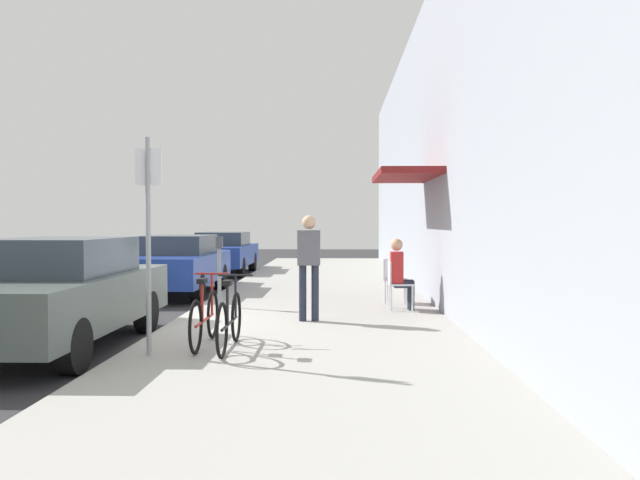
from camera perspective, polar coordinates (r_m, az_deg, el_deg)
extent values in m
plane|color=#2D2D30|center=(10.29, -13.55, -7.98)|extent=(60.00, 60.00, 0.00)
cube|color=#9E9B93|center=(11.92, -0.42, -6.33)|extent=(4.50, 32.00, 0.12)
cube|color=#999EA8|center=(12.06, 11.18, 8.71)|extent=(0.30, 32.00, 6.41)
cube|color=maroon|center=(12.23, 7.66, 5.78)|extent=(1.10, 2.80, 0.12)
cube|color=#47514C|center=(9.19, -22.65, -5.06)|extent=(1.80, 4.40, 0.68)
cube|color=#333D47|center=(9.28, -22.31, -1.35)|extent=(1.48, 2.11, 0.49)
cylinder|color=black|center=(10.23, -15.40, -6.25)|extent=(0.22, 0.64, 0.64)
cylinder|color=black|center=(10.79, -23.51, -5.91)|extent=(0.22, 0.64, 0.64)
cylinder|color=black|center=(7.69, -21.38, -8.90)|extent=(0.22, 0.64, 0.64)
cube|color=navy|center=(15.17, -12.82, -2.45)|extent=(1.80, 4.40, 0.65)
cube|color=#333D47|center=(15.28, -12.69, -0.39)|extent=(1.48, 2.11, 0.43)
cylinder|color=black|center=(16.35, -8.93, -3.28)|extent=(0.22, 0.64, 0.64)
cylinder|color=black|center=(16.71, -14.29, -3.20)|extent=(0.22, 0.64, 0.64)
cylinder|color=black|center=(13.69, -11.00, -4.24)|extent=(0.22, 0.64, 0.64)
cylinder|color=black|center=(14.11, -17.31, -4.10)|extent=(0.22, 0.64, 0.64)
cube|color=navy|center=(21.07, -8.75, -1.33)|extent=(1.80, 4.40, 0.63)
cube|color=#333D47|center=(21.19, -8.68, 0.13)|extent=(1.48, 2.11, 0.43)
cylinder|color=black|center=(22.31, -6.12, -1.96)|extent=(0.22, 0.64, 0.64)
cylinder|color=black|center=(22.57, -10.11, -1.94)|extent=(0.22, 0.64, 0.64)
cylinder|color=black|center=(19.61, -7.17, -2.46)|extent=(0.22, 0.64, 0.64)
cylinder|color=black|center=(19.91, -11.69, -2.42)|extent=(0.22, 0.64, 0.64)
cylinder|color=slate|center=(12.00, -9.06, -3.37)|extent=(0.07, 0.07, 1.10)
cube|color=#383D42|center=(11.96, -9.07, -0.22)|extent=(0.12, 0.10, 0.22)
cylinder|color=gray|center=(7.81, -15.22, -0.56)|extent=(0.06, 0.06, 2.60)
cube|color=white|center=(7.85, -15.23, 6.39)|extent=(0.32, 0.02, 0.44)
torus|color=black|center=(8.82, -9.65, -6.61)|extent=(0.04, 0.66, 0.66)
torus|color=black|center=(7.81, -11.15, -7.69)|extent=(0.04, 0.66, 0.66)
cylinder|color=maroon|center=(8.32, -10.35, -7.12)|extent=(0.04, 1.05, 0.04)
cylinder|color=maroon|center=(8.14, -10.58, -5.53)|extent=(0.04, 0.04, 0.50)
cube|color=black|center=(8.11, -10.59, -3.64)|extent=(0.10, 0.20, 0.06)
cylinder|color=maroon|center=(8.74, -9.72, -4.84)|extent=(0.03, 0.03, 0.56)
cylinder|color=maroon|center=(8.71, -9.73, -3.01)|extent=(0.46, 0.03, 0.03)
torus|color=black|center=(8.53, -7.56, -6.89)|extent=(0.04, 0.66, 0.66)
torus|color=black|center=(7.51, -8.84, -8.06)|extent=(0.04, 0.66, 0.66)
cylinder|color=black|center=(8.02, -8.16, -7.44)|extent=(0.04, 1.05, 0.04)
cylinder|color=black|center=(7.83, -8.35, -5.80)|extent=(0.04, 0.04, 0.50)
cube|color=black|center=(7.80, -8.36, -3.83)|extent=(0.10, 0.20, 0.06)
cylinder|color=black|center=(8.44, -7.62, -5.06)|extent=(0.03, 0.03, 0.56)
cylinder|color=black|center=(8.41, -7.63, -3.16)|extent=(0.46, 0.03, 0.03)
cylinder|color=silver|center=(11.82, 8.15, -5.03)|extent=(0.04, 0.04, 0.45)
cylinder|color=silver|center=(11.44, 8.34, -5.25)|extent=(0.04, 0.04, 0.45)
cylinder|color=silver|center=(11.79, 6.30, -5.04)|extent=(0.04, 0.04, 0.45)
cylinder|color=silver|center=(11.41, 6.43, -5.26)|extent=(0.04, 0.04, 0.45)
cube|color=silver|center=(11.59, 7.31, -3.96)|extent=(0.45, 0.45, 0.03)
cube|color=silver|center=(11.55, 6.30, -2.95)|extent=(0.04, 0.44, 0.40)
cylinder|color=#232838|center=(11.73, 8.15, -5.03)|extent=(0.11, 0.11, 0.47)
cylinder|color=#232838|center=(11.69, 7.51, -3.89)|extent=(0.36, 0.15, 0.14)
cylinder|color=#232838|center=(11.53, 8.24, -5.14)|extent=(0.11, 0.11, 0.47)
cylinder|color=#232838|center=(11.49, 7.60, -3.98)|extent=(0.36, 0.15, 0.14)
cube|color=#B22626|center=(11.56, 6.92, -2.46)|extent=(0.23, 0.36, 0.56)
sphere|color=tan|center=(11.53, 6.93, -0.43)|extent=(0.22, 0.22, 0.22)
cylinder|color=silver|center=(12.74, 7.80, -4.55)|extent=(0.04, 0.04, 0.45)
cylinder|color=silver|center=(12.36, 7.65, -4.73)|extent=(0.04, 0.04, 0.45)
cylinder|color=silver|center=(12.78, 6.10, -4.52)|extent=(0.04, 0.04, 0.45)
cylinder|color=silver|center=(12.40, 5.89, -4.71)|extent=(0.04, 0.04, 0.45)
cube|color=silver|center=(12.54, 6.86, -3.54)|extent=(0.52, 0.52, 0.03)
cube|color=silver|center=(12.55, 5.94, -2.59)|extent=(0.12, 0.44, 0.40)
cylinder|color=#232838|center=(10.18, -1.57, -4.81)|extent=(0.12, 0.12, 0.90)
cylinder|color=#232838|center=(10.17, -0.44, -4.81)|extent=(0.12, 0.12, 0.90)
cube|color=#595960|center=(10.12, -1.01, -0.70)|extent=(0.36, 0.22, 0.56)
sphere|color=tan|center=(10.11, -1.01, 1.62)|extent=(0.22, 0.22, 0.22)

